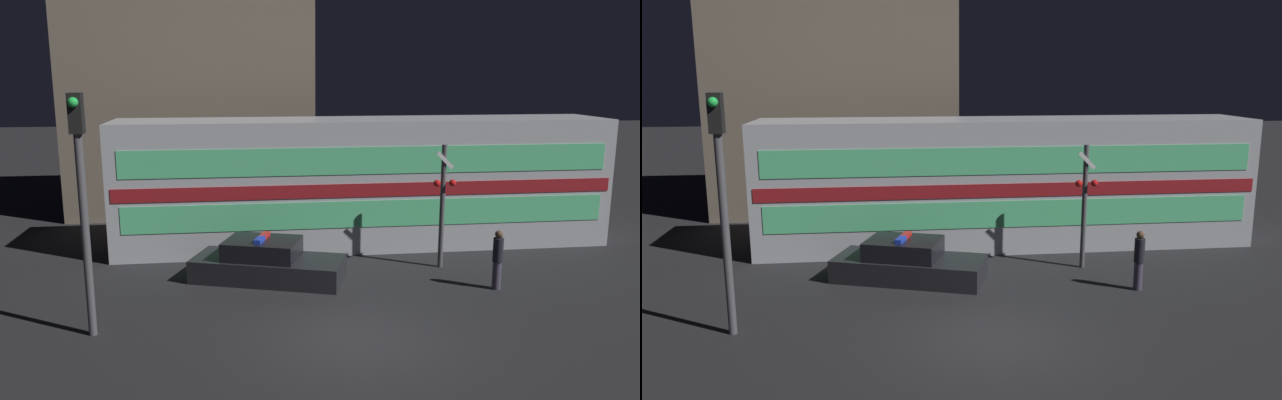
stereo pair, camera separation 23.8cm
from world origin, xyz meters
The scene contains 7 objects.
ground_plane centered at (0.00, 0.00, 0.00)m, with size 120.00×120.00×0.00m, color black.
train centered at (1.78, 8.06, 2.26)m, with size 17.28×2.93×4.52m.
police_car centered at (-1.85, 4.51, 0.50)m, with size 4.81×3.16×1.36m.
pedestrian centered at (4.65, 2.82, 0.89)m, with size 0.29×0.29×1.74m.
crossing_signal_near centered at (3.71, 5.01, 2.14)m, with size 0.73×0.34×3.93m.
traffic_light_corner centered at (-6.15, 1.03, 3.39)m, with size 0.30×0.46×5.69m.
building_left centered at (-4.57, 15.63, 5.50)m, with size 10.36×6.26×11.00m.
Camera 2 is at (-2.37, -13.46, 6.16)m, focal length 35.00 mm.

